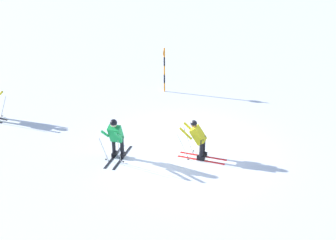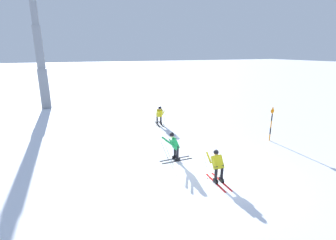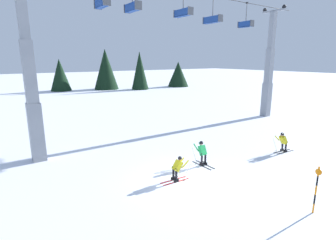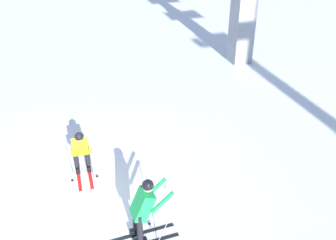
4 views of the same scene
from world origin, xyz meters
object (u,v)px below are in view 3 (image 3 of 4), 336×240
(skier_carving_main, at_px, (178,167))
(trail_marker_pole, at_px, (316,188))
(lift_tower_near, at_px, (31,85))
(chairlift_seat_second, at_px, (132,7))
(skier_distant_downhill, at_px, (283,141))
(skier_distant_uphill, at_px, (202,151))
(lift_tower_far, at_px, (269,73))
(chairlift_seat_middle, at_px, (183,13))
(chairlift_seat_farthest, at_px, (245,24))
(chairlift_seat_nearest, at_px, (101,2))
(chairlift_seat_fourth, at_px, (212,19))

(skier_carving_main, bearing_deg, trail_marker_pole, -62.88)
(lift_tower_near, height_order, chairlift_seat_second, lift_tower_near)
(skier_carving_main, xyz_separation_m, skier_distant_downhill, (9.14, -0.70, 0.07))
(lift_tower_near, height_order, skier_distant_downhill, lift_tower_near)
(chairlift_seat_second, xyz_separation_m, skier_distant_uphill, (1.24, -6.87, -9.60))
(lift_tower_far, height_order, trail_marker_pole, lift_tower_far)
(lift_tower_near, relative_size, lift_tower_far, 1.00)
(lift_tower_far, relative_size, chairlift_seat_middle, 6.06)
(skier_distant_uphill, bearing_deg, skier_carving_main, -161.05)
(chairlift_seat_farthest, height_order, skier_distant_downhill, chairlift_seat_farthest)
(chairlift_seat_nearest, relative_size, chairlift_seat_fourth, 0.88)
(lift_tower_far, height_order, chairlift_seat_second, lift_tower_far)
(chairlift_seat_second, distance_m, chairlift_seat_fourth, 8.23)
(lift_tower_near, distance_m, chairlift_seat_second, 9.12)
(trail_marker_pole, relative_size, skier_distant_uphill, 1.26)
(skier_distant_downhill, bearing_deg, chairlift_seat_middle, 108.94)
(lift_tower_near, height_order, chairlift_seat_nearest, lift_tower_near)
(chairlift_seat_middle, relative_size, chairlift_seat_farthest, 0.85)
(skier_distant_downhill, bearing_deg, chairlift_seat_fourth, 86.41)
(chairlift_seat_second, relative_size, chairlift_seat_fourth, 0.90)
(trail_marker_pole, distance_m, skier_distant_uphill, 6.97)
(lift_tower_near, relative_size, chairlift_seat_farthest, 5.15)
(chairlift_seat_farthest, bearing_deg, chairlift_seat_middle, -180.00)
(trail_marker_pole, bearing_deg, chairlift_seat_fourth, 64.54)
(lift_tower_near, height_order, chairlift_seat_middle, lift_tower_near)
(lift_tower_near, distance_m, skier_distant_uphill, 11.79)
(lift_tower_near, xyz_separation_m, chairlift_seat_middle, (12.15, 0.00, 5.43))
(chairlift_seat_fourth, bearing_deg, lift_tower_near, 180.00)
(lift_tower_far, height_order, chairlift_seat_nearest, lift_tower_far)
(lift_tower_near, relative_size, chairlift_seat_nearest, 6.01)
(lift_tower_far, relative_size, chairlift_seat_farthest, 5.15)
(lift_tower_far, distance_m, skier_distant_uphill, 18.21)
(chairlift_seat_farthest, xyz_separation_m, skier_distant_downhill, (-5.22, -8.49, -9.37))
(chairlift_seat_nearest, height_order, trail_marker_pole, chairlift_seat_nearest)
(skier_distant_downhill, bearing_deg, lift_tower_near, 150.59)
(chairlift_seat_middle, bearing_deg, skier_distant_downhill, -71.06)
(chairlift_seat_nearest, xyz_separation_m, trail_marker_pole, (4.02, -13.82, -9.37))
(lift_tower_near, xyz_separation_m, chairlift_seat_second, (7.36, 0.00, 5.38))
(chairlift_seat_middle, distance_m, trail_marker_pole, 16.99)
(chairlift_seat_second, relative_size, skier_distant_downhill, 1.20)
(lift_tower_near, bearing_deg, skier_distant_downhill, -29.41)
(chairlift_seat_second, bearing_deg, chairlift_seat_nearest, 180.00)
(skier_distant_downhill, bearing_deg, chairlift_seat_second, 132.20)
(chairlift_seat_middle, bearing_deg, chairlift_seat_nearest, 180.00)
(skier_carving_main, relative_size, chairlift_seat_nearest, 0.84)
(chairlift_seat_second, xyz_separation_m, chairlift_seat_middle, (4.78, 0.00, 0.05))
(lift_tower_near, bearing_deg, chairlift_seat_nearest, 0.00)
(lift_tower_far, distance_m, trail_marker_pole, 21.45)
(skier_carving_main, bearing_deg, skier_distant_downhill, -4.39)
(skier_carving_main, bearing_deg, chairlift_seat_fourth, 38.84)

